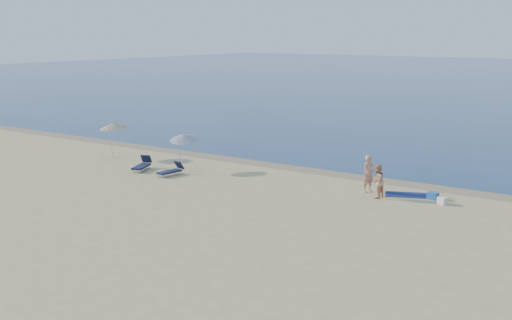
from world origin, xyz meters
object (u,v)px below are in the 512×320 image
Objects in this scene: person_left at (369,174)px; blue_cooler at (433,196)px; person_right at (377,181)px; umbrella_near at (184,137)px.

person_left is 3.78× the size of blue_cooler.
person_left reaches higher than person_right.
person_left is 1.15m from person_right.
person_left reaches higher than blue_cooler.
blue_cooler is 0.22× the size of umbrella_near.
umbrella_near is at bearing -84.94° from person_right.
person_right is 0.72× the size of umbrella_near.
person_right is 2.65m from blue_cooler.
person_left is 3.20m from blue_cooler.
person_right is at bearing -16.41° from umbrella_near.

